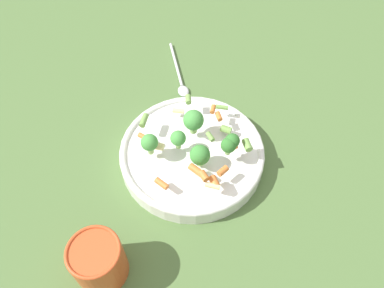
% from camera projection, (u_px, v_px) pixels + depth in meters
% --- Properties ---
extents(ground_plane, '(3.00, 3.00, 0.00)m').
position_uv_depth(ground_plane, '(192.00, 159.00, 0.78)').
color(ground_plane, '#4C6B38').
extents(bowl, '(0.29, 0.29, 0.04)m').
position_uv_depth(bowl, '(192.00, 153.00, 0.77)').
color(bowl, white).
rests_on(bowl, ground_plane).
extents(pasta_salad, '(0.23, 0.23, 0.06)m').
position_uv_depth(pasta_salad, '(195.00, 140.00, 0.72)').
color(pasta_salad, '#8CB766').
rests_on(pasta_salad, bowl).
extents(cup, '(0.09, 0.09, 0.09)m').
position_uv_depth(cup, '(98.00, 261.00, 0.61)').
color(cup, '#CC4C23').
rests_on(cup, ground_plane).
extents(spoon, '(0.15, 0.15, 0.01)m').
position_uv_depth(spoon, '(180.00, 78.00, 0.92)').
color(spoon, silver).
rests_on(spoon, ground_plane).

